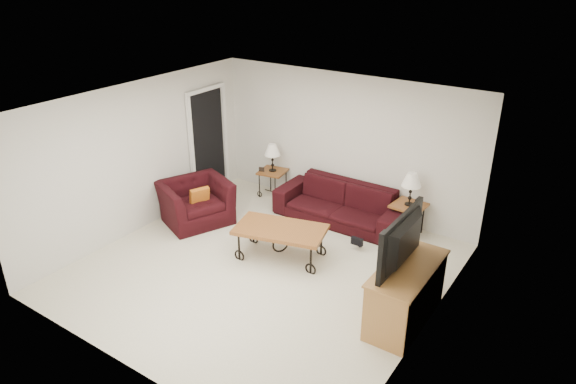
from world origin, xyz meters
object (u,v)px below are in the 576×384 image
object	(u,v)px
armchair	(196,202)
television	(410,242)
side_table_left	(273,183)
lamp_left	(272,158)
tv_stand	(406,294)
side_table_right	(407,220)
sofa	(341,203)
lamp_right	(411,189)
coffee_table	(281,243)
backpack	(360,237)

from	to	relation	value
armchair	television	world-z (taller)	television
side_table_left	lamp_left	bearing A→B (deg)	0.00
armchair	tv_stand	size ratio (longest dim) A/B	0.85
lamp_left	tv_stand	xyz separation A→B (m)	(3.59, -2.15, -0.40)
side_table_right	sofa	bearing A→B (deg)	-171.24
side_table_left	armchair	xyz separation A→B (m)	(-0.51, -1.60, 0.10)
side_table_right	lamp_right	xyz separation A→B (m)	(0.00, 0.00, 0.56)
coffee_table	television	distance (m)	2.37
side_table_right	tv_stand	distance (m)	2.31
sofa	side_table_left	bearing A→B (deg)	173.52
tv_stand	television	xyz separation A→B (m)	(-0.02, 0.00, 0.74)
sofa	lamp_left	world-z (taller)	lamp_left
sofa	coffee_table	size ratio (longest dim) A/B	1.69
lamp_left	tv_stand	bearing A→B (deg)	-30.91
lamp_left	tv_stand	distance (m)	4.21
side_table_left	television	world-z (taller)	television
sofa	television	xyz separation A→B (m)	(1.99, -1.97, 0.81)
sofa	lamp_right	distance (m)	1.28
lamp_right	backpack	world-z (taller)	lamp_right
side_table_right	lamp_right	bearing A→B (deg)	0.00
sofa	television	distance (m)	2.92
lamp_right	tv_stand	distance (m)	2.35
armchair	television	size ratio (longest dim) A/B	0.95
lamp_right	backpack	size ratio (longest dim) A/B	1.43
sofa	lamp_right	world-z (taller)	lamp_right
lamp_left	backpack	bearing A→B (deg)	-19.68
side_table_right	lamp_right	world-z (taller)	lamp_right
lamp_right	television	size ratio (longest dim) A/B	0.47
coffee_table	television	world-z (taller)	television
side_table_right	lamp_right	distance (m)	0.56
armchair	tv_stand	xyz separation A→B (m)	(4.11, -0.55, 0.03)
side_table_left	television	xyz separation A→B (m)	(3.57, -2.15, 0.88)
side_table_right	coffee_table	world-z (taller)	side_table_right
side_table_left	tv_stand	xyz separation A→B (m)	(3.59, -2.15, 0.13)
television	lamp_left	bearing A→B (deg)	-121.05
tv_stand	lamp_left	bearing A→B (deg)	149.09
coffee_table	armchair	world-z (taller)	armchair
side_table_left	lamp_right	size ratio (longest dim) A/B	0.95
armchair	side_table_right	bearing A→B (deg)	-40.61
armchair	tv_stand	distance (m)	4.14
coffee_table	armchair	bearing A→B (deg)	174.82
lamp_left	tv_stand	size ratio (longest dim) A/B	0.40
lamp_left	television	bearing A→B (deg)	-31.05
backpack	sofa	bearing A→B (deg)	139.01
side_table_right	tv_stand	world-z (taller)	tv_stand
side_table_left	tv_stand	size ratio (longest dim) A/B	0.40
tv_stand	armchair	bearing A→B (deg)	172.30
side_table_right	backpack	distance (m)	0.94
tv_stand	backpack	xyz separation A→B (m)	(-1.30, 1.33, -0.21)
side_table_right	lamp_left	world-z (taller)	lamp_left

